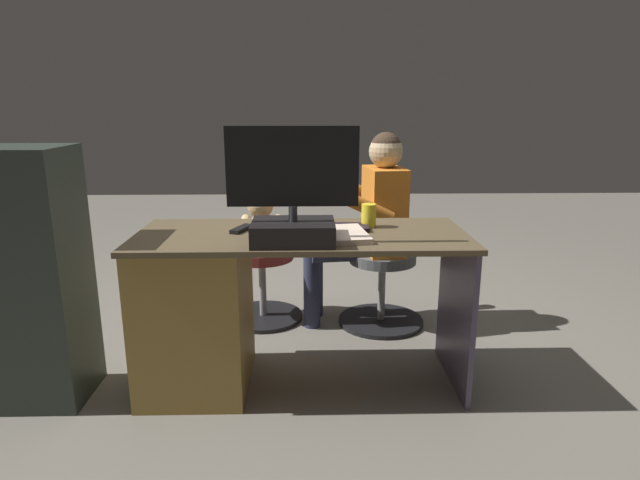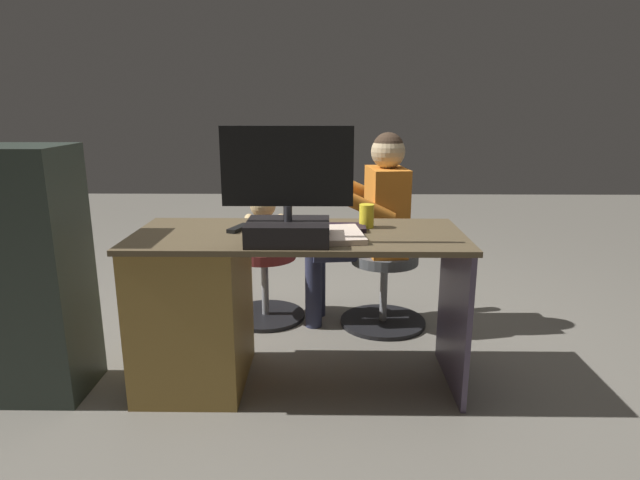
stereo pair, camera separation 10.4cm
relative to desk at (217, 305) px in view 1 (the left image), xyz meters
The scene contains 13 objects.
ground_plane 0.67m from the desk, 136.28° to the right, with size 10.00×10.00×0.00m, color slate.
desk is the anchor object (origin of this frame).
monitor 0.63m from the desk, 155.14° to the left, with size 0.54×0.25×0.48m.
keyboard 0.61m from the desk, behind, with size 0.42×0.14×0.02m, color black.
computer_mouse 0.42m from the desk, 165.94° to the right, with size 0.06×0.10×0.04m, color #282927.
cup 0.82m from the desk, behind, with size 0.07×0.07×0.11m, color yellow.
tv_remote 0.37m from the desk, 157.92° to the right, with size 0.04×0.15×0.02m, color black.
notebook_binder 0.67m from the desk, behind, with size 0.22×0.30×0.02m, color beige.
office_chair_teddy 0.80m from the desk, 100.54° to the right, with size 0.48×0.48×0.45m.
teddy_bear 0.82m from the desk, 100.38° to the right, with size 0.25×0.25×0.35m.
visitor_chair 1.11m from the desk, 141.54° to the right, with size 0.51×0.51×0.45m.
person 1.07m from the desk, 137.90° to the right, with size 0.59×0.52×1.14m.
equipment_rack 0.82m from the desk, ahead, with size 0.44×0.36×1.13m, color #2A342D.
Camera 1 is at (-0.02, 2.71, 1.30)m, focal length 30.04 mm.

